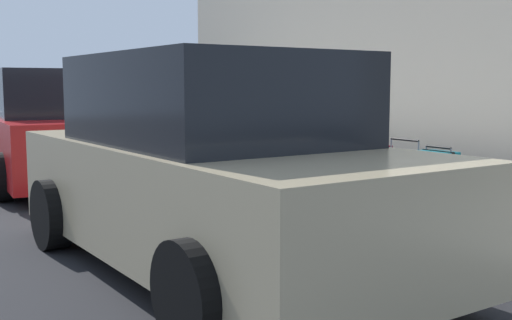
% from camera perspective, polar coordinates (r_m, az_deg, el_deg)
% --- Properties ---
extents(ground_plane, '(40.00, 40.00, 0.00)m').
position_cam_1_polar(ground_plane, '(9.78, -5.32, -2.07)').
color(ground_plane, black).
extents(sidewalk_curb, '(18.00, 5.00, 0.14)m').
position_cam_1_polar(sidewalk_curb, '(11.07, 6.42, -0.69)').
color(sidewalk_curb, '#ADA89E').
rests_on(sidewalk_curb, ground_plane).
extents(suitcase_teal_0, '(0.40, 0.23, 0.74)m').
position_cam_1_polar(suitcase_teal_0, '(6.80, 15.90, -2.06)').
color(suitcase_teal_0, '#0F606B').
rests_on(suitcase_teal_0, sidewalk_curb).
extents(suitcase_navy_1, '(0.48, 0.22, 0.78)m').
position_cam_1_polar(suitcase_navy_1, '(7.14, 13.05, -2.17)').
color(suitcase_navy_1, navy).
rests_on(suitcase_navy_1, sidewalk_curb).
extents(suitcase_maroon_2, '(0.49, 0.23, 0.73)m').
position_cam_1_polar(suitcase_maroon_2, '(7.51, 10.18, -1.15)').
color(suitcase_maroon_2, maroon).
rests_on(suitcase_maroon_2, sidewalk_curb).
extents(suitcase_black_3, '(0.39, 0.28, 0.83)m').
position_cam_1_polar(suitcase_black_3, '(7.93, 8.43, -0.83)').
color(suitcase_black_3, black).
rests_on(suitcase_black_3, sidewalk_curb).
extents(suitcase_red_4, '(0.45, 0.22, 1.01)m').
position_cam_1_polar(suitcase_red_4, '(8.24, 6.02, -0.26)').
color(suitcase_red_4, red).
rests_on(suitcase_red_4, sidewalk_curb).
extents(suitcase_olive_5, '(0.50, 0.23, 0.73)m').
position_cam_1_polar(suitcase_olive_5, '(8.66, 3.97, -0.01)').
color(suitcase_olive_5, '#59601E').
rests_on(suitcase_olive_5, sidewalk_curb).
extents(suitcase_silver_6, '(0.45, 0.30, 1.00)m').
position_cam_1_polar(suitcase_silver_6, '(9.07, 2.12, 0.62)').
color(suitcase_silver_6, '#9EA0A8').
rests_on(suitcase_silver_6, sidewalk_curb).
extents(suitcase_teal_7, '(0.42, 0.25, 1.06)m').
position_cam_1_polar(suitcase_teal_7, '(9.51, 0.88, 0.81)').
color(suitcase_teal_7, '#0F606B').
rests_on(suitcase_teal_7, sidewalk_curb).
extents(suitcase_navy_8, '(0.44, 0.21, 0.92)m').
position_cam_1_polar(suitcase_navy_8, '(9.87, -1.02, 0.85)').
color(suitcase_navy_8, navy).
rests_on(suitcase_navy_8, sidewalk_curb).
extents(suitcase_maroon_9, '(0.48, 0.29, 1.05)m').
position_cam_1_polar(suitcase_maroon_9, '(10.31, -2.21, 1.30)').
color(suitcase_maroon_9, maroon).
rests_on(suitcase_maroon_9, sidewalk_curb).
extents(suitcase_black_10, '(0.40, 0.21, 0.81)m').
position_cam_1_polar(suitcase_black_10, '(10.77, -3.19, 0.91)').
color(suitcase_black_10, black).
rests_on(suitcase_black_10, sidewalk_curb).
extents(fire_hydrant, '(0.39, 0.21, 0.81)m').
position_cam_1_polar(fire_hydrant, '(11.43, -5.21, 2.03)').
color(fire_hydrant, '#D89E0C').
rests_on(fire_hydrant, sidewalk_curb).
extents(bollard_post, '(0.17, 0.17, 0.83)m').
position_cam_1_polar(bollard_post, '(12.08, -7.46, 2.22)').
color(bollard_post, brown).
rests_on(bollard_post, sidewalk_curb).
extents(parked_car_beige_0, '(4.42, 2.23, 1.73)m').
position_cam_1_polar(parked_car_beige_0, '(5.14, -3.92, -0.96)').
color(parked_car_beige_0, tan).
rests_on(parked_car_beige_0, ground_plane).
extents(parked_car_red_1, '(4.65, 2.15, 1.72)m').
position_cam_1_polar(parked_car_red_1, '(10.26, -17.85, 2.53)').
color(parked_car_red_1, '#AD1619').
rests_on(parked_car_red_1, ground_plane).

